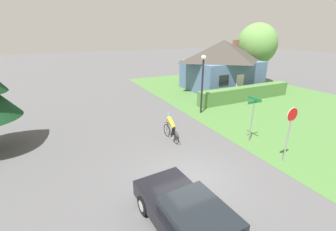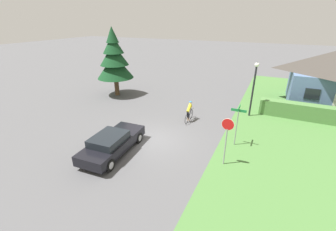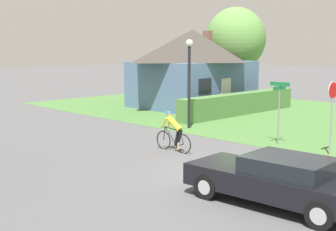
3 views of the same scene
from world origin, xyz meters
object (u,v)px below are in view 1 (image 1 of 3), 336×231
(cyclist, at_px, (171,128))
(cottage_house, at_px, (222,64))
(deciduous_tree_right, at_px, (257,44))
(street_name_sign, at_px, (253,111))
(street_lamp, at_px, (203,76))
(stop_sign, at_px, (290,125))
(sedan_left_lane, at_px, (193,221))

(cyclist, bearing_deg, cottage_house, -51.53)
(cottage_house, bearing_deg, deciduous_tree_right, 4.42)
(cottage_house, relative_size, street_name_sign, 3.03)
(cyclist, height_order, street_lamp, street_lamp)
(stop_sign, bearing_deg, street_name_sign, -92.46)
(cottage_house, height_order, street_name_sign, cottage_house)
(deciduous_tree_right, bearing_deg, stop_sign, -131.11)
(sedan_left_lane, xyz_separation_m, street_lamp, (6.58, 9.27, 2.16))
(cyclist, distance_m, street_name_sign, 4.56)
(cottage_house, height_order, cyclist, cottage_house)
(cyclist, distance_m, deciduous_tree_right, 18.52)
(cottage_house, bearing_deg, cyclist, -140.80)
(cyclist, height_order, street_name_sign, street_name_sign)
(cyclist, relative_size, stop_sign, 0.66)
(sedan_left_lane, relative_size, deciduous_tree_right, 0.69)
(stop_sign, bearing_deg, street_lamp, -91.59)
(stop_sign, height_order, deciduous_tree_right, deciduous_tree_right)
(street_lamp, relative_size, street_name_sign, 1.70)
(stop_sign, relative_size, street_name_sign, 1.06)
(stop_sign, bearing_deg, cottage_house, -115.63)
(sedan_left_lane, bearing_deg, stop_sign, -78.37)
(sedan_left_lane, height_order, street_lamp, street_lamp)
(cottage_house, xyz_separation_m, sedan_left_lane, (-12.95, -14.92, -1.97))
(cottage_house, relative_size, sedan_left_lane, 1.65)
(street_name_sign, bearing_deg, stop_sign, -93.99)
(cottage_house, relative_size, cyclist, 4.31)
(sedan_left_lane, distance_m, cyclist, 6.67)
(sedan_left_lane, relative_size, cyclist, 2.61)
(sedan_left_lane, xyz_separation_m, stop_sign, (6.17, 1.70, 1.24))
(cyclist, xyz_separation_m, street_lamp, (4.13, 3.07, 2.08))
(street_name_sign, bearing_deg, sedan_left_lane, -147.48)
(street_name_sign, relative_size, deciduous_tree_right, 0.38)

